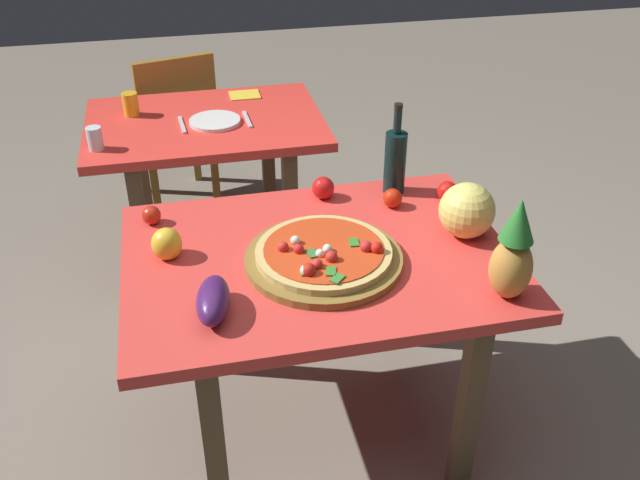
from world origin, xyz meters
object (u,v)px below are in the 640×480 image
(display_table, at_px, (318,278))
(drinking_glass_juice, at_px, (131,104))
(eggplant, at_px, (213,300))
(fork_utensil, at_px, (182,125))
(dinner_plate, at_px, (215,121))
(wine_bottle, at_px, (395,160))
(tomato_at_corner, at_px, (447,191))
(tomato_near_board, at_px, (323,188))
(melon, at_px, (467,210))
(tomato_by_bottle, at_px, (151,215))
(pizza_board, at_px, (324,259))
(background_table, at_px, (207,143))
(knife_utensil, at_px, (247,119))
(pizza, at_px, (324,253))
(drinking_glass_water, at_px, (95,138))
(pineapple_left, at_px, (513,254))
(bell_pepper, at_px, (167,244))
(tomato_beside_pepper, at_px, (392,198))
(napkin_folded, at_px, (245,95))
(dining_chair, at_px, (174,122))

(display_table, height_order, drinking_glass_juice, drinking_glass_juice)
(eggplant, height_order, fork_utensil, eggplant)
(eggplant, height_order, dinner_plate, eggplant)
(wine_bottle, bearing_deg, fork_utensil, 132.80)
(tomato_at_corner, height_order, dinner_plate, tomato_at_corner)
(eggplant, height_order, tomato_near_board, eggplant)
(melon, bearing_deg, tomato_near_board, 139.08)
(tomato_by_bottle, bearing_deg, wine_bottle, 2.71)
(drinking_glass_juice, bearing_deg, pizza_board, -66.57)
(background_table, xyz_separation_m, pizza_board, (0.26, -1.19, 0.12))
(knife_utensil, bearing_deg, fork_utensil, 177.86)
(tomato_at_corner, bearing_deg, eggplant, -151.57)
(fork_utensil, bearing_deg, wine_bottle, -51.21)
(melon, xyz_separation_m, tomato_near_board, (-0.39, 0.34, -0.05))
(tomato_at_corner, bearing_deg, background_table, 130.06)
(background_table, relative_size, knife_utensil, 5.67)
(tomato_at_corner, bearing_deg, knife_utensil, 124.05)
(pizza_board, xyz_separation_m, dinner_plate, (-0.22, 1.15, -0.00))
(background_table, distance_m, pizza, 1.23)
(melon, distance_m, eggplant, 0.85)
(drinking_glass_water, bearing_deg, pineapple_left, -46.92)
(drinking_glass_juice, bearing_deg, bell_pepper, -84.51)
(pineapple_left, distance_m, tomato_beside_pepper, 0.59)
(background_table, relative_size, tomato_near_board, 13.01)
(pineapple_left, bearing_deg, drinking_glass_water, 133.08)
(napkin_folded, bearing_deg, display_table, -88.12)
(tomato_by_bottle, bearing_deg, tomato_beside_pepper, -4.61)
(eggplant, bearing_deg, tomato_at_corner, 28.43)
(pineapple_left, height_order, knife_utensil, pineapple_left)
(pizza_board, height_order, fork_utensil, pizza_board)
(pizza, height_order, knife_utensil, pizza)
(display_table, distance_m, drinking_glass_water, 1.17)
(napkin_folded, bearing_deg, dining_chair, 134.66)
(melon, bearing_deg, pizza, -172.34)
(pizza, height_order, tomato_near_board, pizza)
(wine_bottle, height_order, tomato_near_board, wine_bottle)
(bell_pepper, height_order, drinking_glass_water, bell_pepper)
(drinking_glass_juice, distance_m, knife_utensil, 0.52)
(wine_bottle, relative_size, knife_utensil, 1.82)
(tomato_beside_pepper, distance_m, tomato_at_corner, 0.20)
(tomato_beside_pepper, relative_size, knife_utensil, 0.37)
(display_table, relative_size, pizza, 2.88)
(dining_chair, xyz_separation_m, fork_utensil, (0.03, -0.64, 0.24))
(pizza, height_order, bell_pepper, bell_pepper)
(tomato_near_board, relative_size, napkin_folded, 0.56)
(dinner_plate, bearing_deg, tomato_near_board, -67.71)
(display_table, xyz_separation_m, pizza, (0.01, -0.05, 0.13))
(fork_utensil, height_order, knife_utensil, same)
(eggplant, bearing_deg, knife_utensil, 78.69)
(melon, distance_m, drinking_glass_juice, 1.63)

